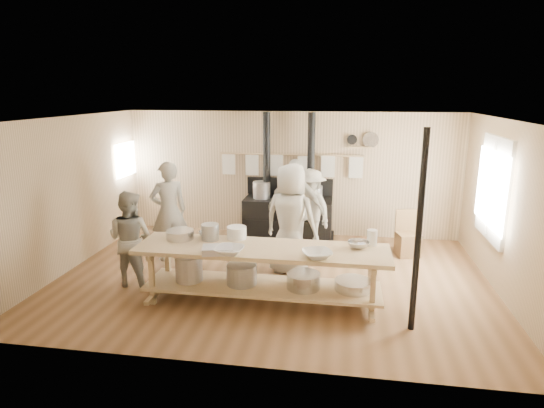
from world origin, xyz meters
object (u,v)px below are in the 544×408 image
Objects in this scene: cook_by_window at (311,208)px; stove at (288,214)px; cook_left at (130,239)px; cook_center at (291,220)px; roasting_pan at (218,250)px; cook_far_left at (169,211)px; prep_table at (261,269)px; cook_right at (296,209)px; chair at (408,242)px.

stove is at bearing -174.92° from cook_by_window.
cook_center reaches higher than cook_left.
cook_by_window reaches higher than roasting_pan.
cook_far_left is 4.30× the size of roasting_pan.
cook_by_window is at bearing 79.02° from prep_table.
prep_table is 1.96× the size of cook_right.
cook_far_left is 0.99× the size of cook_right.
stove is 1.91m from cook_center.
prep_table is 1.99× the size of cook_far_left.
cook_right is at bearing 69.89° from roasting_pan.
roasting_pan is (1.60, -0.64, 0.13)m from cook_left.
cook_far_left is (-1.96, 1.48, 0.39)m from prep_table.
cook_left is (-0.18, -1.16, -0.14)m from cook_far_left.
stove reaches higher than chair.
prep_table is 0.74m from roasting_pan.
stove is at bearing 80.76° from roasting_pan.
stove is at bearing 89.96° from prep_table.
cook_right reaches higher than cook_left.
stove reaches higher than cook_by_window.
roasting_pan is at bearing -65.20° from cook_by_window.
stove is at bearing -59.46° from cook_right.
cook_by_window is (0.51, 2.60, 0.25)m from prep_table.
cook_far_left is 4.45m from chair.
cook_far_left is 1.19m from cook_left.
roasting_pan is at bearing -148.68° from prep_table.
stove is 3.41m from roasting_pan.
cook_far_left is 0.97× the size of cook_center.
stove reaches higher than cook_right.
roasting_pan is at bearing -150.57° from chair.
cook_center is (0.28, -1.85, 0.42)m from stove.
cook_right is at bearing 178.49° from chair.
stove is at bearing -177.63° from cook_far_left.
roasting_pan is (1.42, -1.81, -0.01)m from cook_far_left.
cook_right is 2.22m from chair.
cook_center is at bearing -54.44° from cook_by_window.
chair is at bearing -15.56° from stove.
prep_table is at bearing -90.04° from stove.
cook_by_window reaches higher than cook_left.
cook_right is 2.40m from roasting_pan.
prep_table is 2.36× the size of cook_left.
stove reaches higher than prep_table.
cook_left is at bearing 36.14° from cook_center.
cook_left is (-2.15, -2.70, 0.24)m from stove.
cook_center is 1.71m from roasting_pan.
cook_left reaches higher than chair.
roasting_pan is (-0.82, -1.50, -0.04)m from cook_center.
prep_table is at bearing 179.57° from cook_left.
chair is (2.35, 2.36, -0.27)m from prep_table.
cook_center is at bearing 76.49° from prep_table.
cook_right is 0.73m from cook_by_window.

